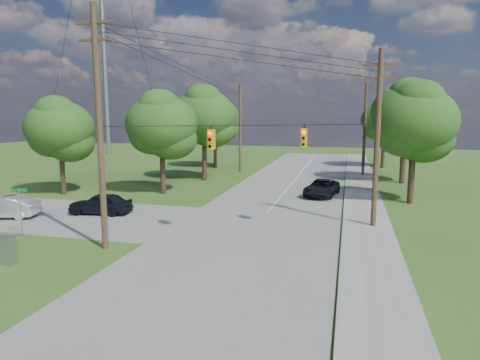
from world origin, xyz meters
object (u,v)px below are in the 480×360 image
(car_cross_dark, at_px, (100,203))
(car_main_north, at_px, (322,188))
(control_cabinet, at_px, (6,251))
(pole_sw, at_px, (99,126))
(pole_ne, at_px, (377,137))
(pole_north_w, at_px, (240,128))
(pole_north_e, at_px, (365,129))
(car_cross_silver, at_px, (4,207))

(car_cross_dark, relative_size, car_main_north, 0.86)
(control_cabinet, bearing_deg, pole_sw, 44.67)
(pole_ne, bearing_deg, pole_north_w, 122.29)
(pole_north_e, distance_m, control_cabinet, 37.05)
(pole_sw, bearing_deg, car_cross_dark, 123.77)
(car_cross_silver, bearing_deg, pole_sw, 54.81)
(pole_ne, relative_size, car_cross_silver, 2.43)
(pole_north_e, relative_size, control_cabinet, 7.63)
(pole_ne, bearing_deg, pole_north_e, 90.00)
(car_cross_dark, distance_m, car_main_north, 17.54)
(car_cross_dark, bearing_deg, pole_ne, 86.93)
(car_cross_dark, height_order, car_main_north, car_cross_dark)
(car_main_north, bearing_deg, pole_north_w, 137.80)
(pole_north_e, relative_size, car_main_north, 2.03)
(pole_north_e, xyz_separation_m, car_cross_dark, (-17.88, -23.06, -4.38))
(pole_north_w, distance_m, car_cross_dark, 23.80)
(pole_sw, height_order, car_main_north, pole_sw)
(pole_sw, distance_m, pole_north_w, 29.62)
(car_cross_silver, bearing_deg, car_main_north, 109.80)
(pole_sw, distance_m, car_cross_dark, 9.59)
(pole_sw, xyz_separation_m, pole_north_e, (13.50, 29.60, -1.10))
(pole_north_e, xyz_separation_m, car_cross_silver, (-23.35, -25.64, -4.38))
(pole_sw, bearing_deg, control_cabinet, -133.18)
(car_cross_silver, distance_m, car_main_north, 23.52)
(pole_sw, height_order, pole_north_w, pole_sw)
(pole_sw, distance_m, pole_ne, 15.51)
(pole_ne, distance_m, pole_north_e, 22.00)
(pole_ne, distance_m, pole_north_w, 26.03)
(pole_sw, xyz_separation_m, control_cabinet, (-3.05, -3.25, -5.57))
(pole_ne, distance_m, car_cross_silver, 24.10)
(pole_north_w, bearing_deg, pole_sw, -89.23)
(pole_sw, relative_size, car_main_north, 2.44)
(pole_sw, bearing_deg, pole_north_w, 90.77)
(car_cross_silver, bearing_deg, pole_north_w, 146.48)
(pole_sw, height_order, control_cabinet, pole_sw)
(pole_north_w, bearing_deg, car_main_north, -51.31)
(pole_ne, xyz_separation_m, car_cross_dark, (-17.88, -1.06, -4.71))
(car_cross_dark, distance_m, car_cross_silver, 6.05)
(pole_north_w, height_order, control_cabinet, pole_north_w)
(pole_north_w, height_order, car_cross_silver, pole_north_w)
(car_cross_dark, height_order, car_cross_silver, car_cross_dark)
(pole_sw, distance_m, control_cabinet, 7.14)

